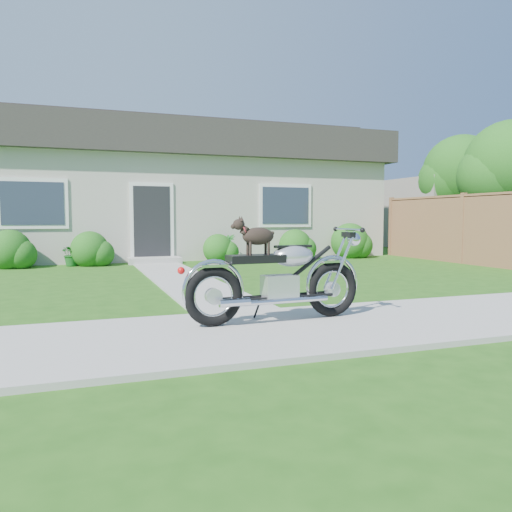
{
  "coord_description": "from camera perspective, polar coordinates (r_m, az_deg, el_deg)",
  "views": [
    {
      "loc": [
        -3.44,
        -4.98,
        1.24
      ],
      "look_at": [
        -1.3,
        1.0,
        0.75
      ],
      "focal_mm": 35.0,
      "sensor_mm": 36.0,
      "label": 1
    }
  ],
  "objects": [
    {
      "name": "shrub_row",
      "position": [
        14.0,
        -4.44,
        1.11
      ],
      "size": [
        10.57,
        1.16,
        1.16
      ],
      "color": "#215C18",
      "rests_on": "ground"
    },
    {
      "name": "tree_far",
      "position": [
        20.53,
        22.77,
        8.38
      ],
      "size": [
        2.85,
        2.83,
        4.34
      ],
      "color": "#3D2B1C",
      "rests_on": "ground"
    },
    {
      "name": "ground",
      "position": [
        6.18,
        14.77,
        -7.31
      ],
      "size": [
        80.0,
        80.0,
        0.0
      ],
      "primitive_type": "plane",
      "color": "#235114",
      "rests_on": "ground"
    },
    {
      "name": "fence",
      "position": [
        14.5,
        22.56,
        2.9
      ],
      "size": [
        0.12,
        6.62,
        1.9
      ],
      "color": "#986B44",
      "rests_on": "ground"
    },
    {
      "name": "sidewalk",
      "position": [
        6.18,
        14.78,
        -7.13
      ],
      "size": [
        24.0,
        2.2,
        0.04
      ],
      "primitive_type": "cube",
      "color": "#9E9B93",
      "rests_on": "ground"
    },
    {
      "name": "potted_plant_right",
      "position": [
        14.14,
        -3.16,
        0.93
      ],
      "size": [
        0.57,
        0.57,
        0.76
      ],
      "primitive_type": "imported",
      "rotation": [
        0.0,
        0.0,
        5.19
      ],
      "color": "#195D1B",
      "rests_on": "ground"
    },
    {
      "name": "potted_plant_left",
      "position": [
        13.56,
        -20.25,
        0.27
      ],
      "size": [
        0.75,
        0.71,
        0.65
      ],
      "primitive_type": "imported",
      "rotation": [
        0.0,
        0.0,
        0.47
      ],
      "color": "#17571B",
      "rests_on": "ground"
    },
    {
      "name": "house",
      "position": [
        17.34,
        -8.31,
        7.41
      ],
      "size": [
        12.6,
        7.03,
        4.5
      ],
      "color": "beige",
      "rests_on": "ground"
    },
    {
      "name": "walkway",
      "position": [
        10.24,
        -8.63,
        -2.5
      ],
      "size": [
        1.2,
        8.0,
        0.03
      ],
      "primitive_type": "cube",
      "color": "#9E9B93",
      "rests_on": "ground"
    },
    {
      "name": "motorcycle_with_dog",
      "position": [
        5.77,
        2.62,
        -2.39
      ],
      "size": [
        2.22,
        0.6,
        1.18
      ],
      "rotation": [
        0.0,
        0.0,
        0.04
      ],
      "color": "black",
      "rests_on": "sidewalk"
    }
  ]
}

